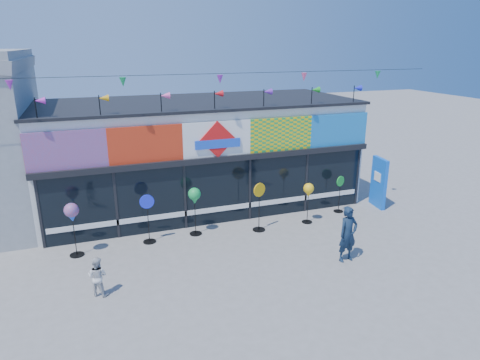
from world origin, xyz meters
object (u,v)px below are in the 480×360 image
spinner_5 (340,193)px  spinner_2 (195,197)px  spinner_3 (259,206)px  spinner_4 (309,191)px  adult_man (348,234)px  spinner_0 (72,214)px  child (97,276)px  blue_sign (379,182)px  spinner_1 (148,217)px

spinner_5 → spinner_2: bearing=-178.8°
spinner_3 → spinner_4: (1.91, 0.04, 0.28)m
spinner_2 → adult_man: (3.78, -3.34, -0.48)m
spinner_0 → child: (0.55, -2.49, -0.83)m
spinner_4 → child: size_ratio=1.41×
blue_sign → spinner_4: bearing=-164.2°
spinner_5 → child: spinner_5 is taller
spinner_2 → spinner_5: bearing=1.2°
blue_sign → adult_man: (-3.67, -3.45, -0.15)m
spinner_1 → spinner_2: size_ratio=0.99×
spinner_5 → child: size_ratio=1.36×
adult_man → spinner_1: bearing=143.2°
spinner_1 → spinner_4: spinner_1 is taller
spinner_1 → child: spinner_1 is taller
spinner_5 → adult_man: size_ratio=0.85×
spinner_3 → spinner_5: (3.55, 0.55, -0.15)m
spinner_0 → spinner_4: (7.87, -0.14, -0.17)m
spinner_0 → spinner_3: (5.96, -0.17, -0.45)m
spinner_0 → spinner_1: (2.24, 0.17, -0.50)m
spinner_0 → spinner_1: bearing=4.4°
spinner_4 → adult_man: (-0.28, -2.94, -0.35)m
adult_man → child: bearing=169.7°
spinner_4 → spinner_5: (1.64, 0.51, -0.43)m
spinner_5 → adult_man: adult_man is taller
adult_man → child: 7.08m
spinner_2 → spinner_5: spinner_2 is taller
child → spinner_1: bearing=-91.0°
blue_sign → spinner_4: (-3.40, -0.51, 0.20)m
adult_man → child: (-7.05, 0.58, -0.32)m
spinner_0 → spinner_2: size_ratio=1.03×
spinner_0 → child: spinner_0 is taller
spinner_1 → spinner_3: spinner_3 is taller
blue_sign → spinner_5: (-1.76, 0.01, -0.23)m
spinner_1 → spinner_3: (3.73, -0.34, 0.04)m
spinner_4 → adult_man: adult_man is taller
spinner_1 → spinner_2: spinner_2 is taller
spinner_3 → spinner_5: 3.60m
blue_sign → spinner_2: bearing=-171.9°
spinner_1 → spinner_3: bearing=-5.3°
spinner_1 → adult_man: 6.27m
child → spinner_3: bearing=-125.4°
spinner_0 → spinner_2: spinner_0 is taller
spinner_1 → spinner_2: 1.65m
adult_man → blue_sign: bearing=37.6°
spinner_2 → spinner_4: 4.08m
spinner_3 → adult_man: (1.63, -2.90, -0.06)m
spinner_4 → spinner_5: size_ratio=1.04×
child → spinner_5: bearing=-130.9°
spinner_0 → spinner_1: size_ratio=1.04×
spinner_0 → spinner_1: 2.30m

